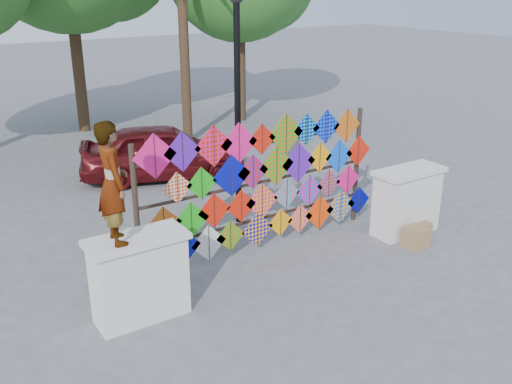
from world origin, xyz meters
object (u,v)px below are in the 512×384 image
vendor_woman (113,183)px  sedan (163,151)px  kite_rack (265,183)px  lamppost (237,88)px

vendor_woman → sedan: 6.51m
vendor_woman → sedan: bearing=-25.0°
kite_rack → vendor_woman: (-3.03, -0.92, 0.87)m
sedan → lamppost: (0.12, -3.31, 2.02)m
kite_rack → vendor_woman: bearing=-163.0°
sedan → lamppost: lamppost is taller
vendor_woman → lamppost: size_ratio=0.37×
kite_rack → lamppost: 1.95m
vendor_woman → kite_rack: bearing=-68.3°
sedan → lamppost: size_ratio=0.88×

